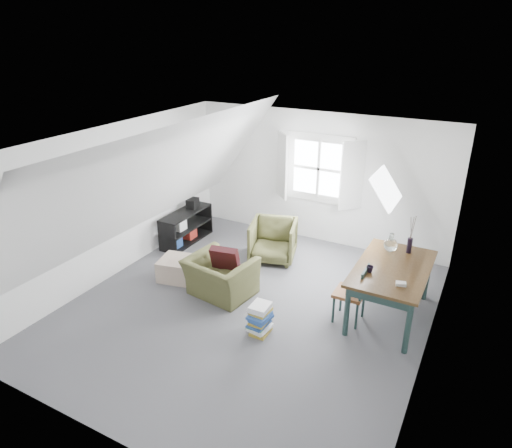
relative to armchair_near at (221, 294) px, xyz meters
The scene contains 24 objects.
floor 0.57m from the armchair_near, 11.61° to the right, with size 5.50×5.50×0.00m, color #525257.
ceiling 2.57m from the armchair_near, 11.61° to the right, with size 5.50×5.50×0.00m, color white.
wall_back 2.97m from the armchair_near, 77.94° to the left, with size 5.00×5.00×0.00m, color white.
wall_front 3.18m from the armchair_near, 78.89° to the right, with size 5.00×5.00×0.00m, color white.
wall_left 2.31m from the armchair_near, behind, with size 5.50×5.50×0.00m, color white.
wall_right 3.31m from the armchair_near, ahead, with size 5.50×5.50×0.00m, color white.
slope_left 2.03m from the armchair_near, behind, with size 5.50×5.50×0.00m, color white.
slope_right 2.76m from the armchair_near, ahead, with size 5.50×5.50×0.00m, color white.
dormer_window 2.99m from the armchair_near, 77.60° to the left, with size 1.71×0.35×1.30m.
skylight 2.99m from the armchair_near, 29.27° to the left, with size 0.55×0.75×0.04m, color white.
armchair_near is the anchor object (origin of this frame).
armchair_far 1.48m from the armchair_near, 82.66° to the left, with size 0.78×0.80×0.73m, color #444522.
throw_pillow 0.57m from the armchair_near, 90.00° to the left, with size 0.44×0.12×0.44m, color #360E13.
ottoman 0.94m from the armchair_near, behind, with size 0.53×0.53×0.36m, color tan.
dining_table 2.62m from the armchair_near, 14.88° to the left, with size 0.97×1.61×0.81m.
demijohn 2.70m from the armchair_near, 25.61° to the left, with size 0.20×0.20×0.29m.
vase_twigs 2.96m from the armchair_near, 25.25° to the left, with size 0.07×0.08×0.58m.
cup 2.36m from the armchair_near, ahead, with size 0.10×0.10×0.09m, color black.
paper_box 2.78m from the armchair_near, ahead, with size 0.13×0.08×0.04m, color white.
dining_chair_far 2.91m from the armchair_near, 26.76° to the left, with size 0.37×0.37×0.80m.
dining_chair_near 2.07m from the armchair_near, ahead, with size 0.41×0.41×0.88m.
media_shelf 2.10m from the armchair_near, 141.48° to the left, with size 0.40×1.21×0.62m.
electronics_box 2.38m from the armchair_near, 135.72° to the left, with size 0.18×0.25×0.20m, color black.
magazine_stack 1.17m from the armchair_near, 29.97° to the right, with size 0.32×0.38×0.43m.
Camera 1 is at (2.83, -5.06, 3.87)m, focal length 32.00 mm.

